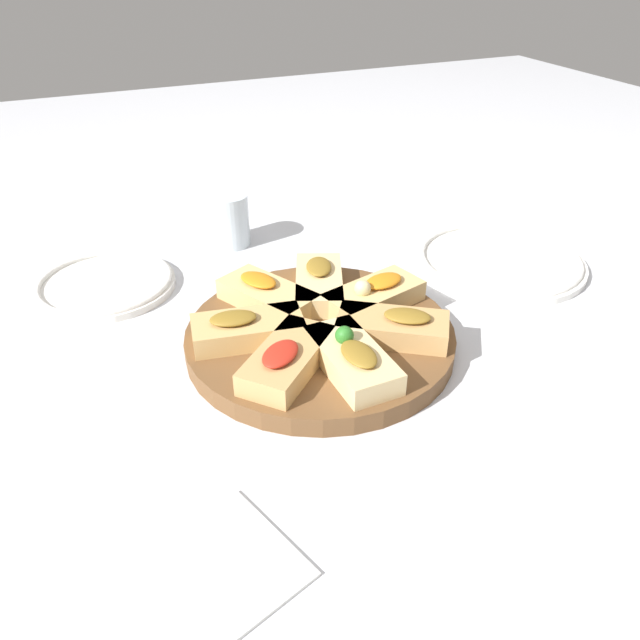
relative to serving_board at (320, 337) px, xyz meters
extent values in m
plane|color=silver|center=(0.00, 0.00, -0.01)|extent=(3.00, 3.00, 0.00)
cylinder|color=brown|center=(0.00, 0.00, 0.00)|extent=(0.33, 0.33, 0.02)
cube|color=tan|center=(-0.09, 0.02, 0.03)|extent=(0.14, 0.08, 0.03)
ellipsoid|color=olive|center=(-0.10, 0.02, 0.04)|extent=(0.06, 0.04, 0.01)
cube|color=tan|center=(-0.06, -0.06, 0.03)|extent=(0.14, 0.13, 0.03)
ellipsoid|color=red|center=(-0.08, -0.07, 0.04)|extent=(0.06, 0.06, 0.01)
cube|color=#E5C689|center=(0.00, -0.09, 0.03)|extent=(0.06, 0.13, 0.03)
ellipsoid|color=olive|center=(0.00, -0.10, 0.04)|extent=(0.03, 0.06, 0.01)
sphere|color=#2D7A28|center=(0.00, -0.07, 0.05)|extent=(0.02, 0.02, 0.02)
cube|color=tan|center=(0.07, -0.05, 0.03)|extent=(0.14, 0.12, 0.03)
ellipsoid|color=olive|center=(0.09, -0.06, 0.04)|extent=(0.06, 0.06, 0.01)
cube|color=#DBB775|center=(0.08, 0.02, 0.03)|extent=(0.14, 0.09, 0.03)
ellipsoid|color=orange|center=(0.10, 0.03, 0.04)|extent=(0.06, 0.05, 0.01)
sphere|color=beige|center=(0.07, 0.02, 0.05)|extent=(0.02, 0.02, 0.02)
cube|color=#E5C689|center=(0.03, 0.08, 0.03)|extent=(0.11, 0.14, 0.03)
ellipsoid|color=olive|center=(0.04, 0.10, 0.04)|extent=(0.05, 0.06, 0.01)
cube|color=#DBB775|center=(-0.04, 0.08, 0.03)|extent=(0.11, 0.14, 0.03)
ellipsoid|color=orange|center=(-0.05, 0.09, 0.04)|extent=(0.05, 0.06, 0.01)
cylinder|color=white|center=(-0.22, 0.25, -0.01)|extent=(0.20, 0.20, 0.01)
torus|color=white|center=(-0.22, 0.25, 0.00)|extent=(0.19, 0.19, 0.01)
cylinder|color=white|center=(0.34, 0.09, -0.01)|extent=(0.26, 0.26, 0.01)
torus|color=white|center=(0.34, 0.09, 0.00)|extent=(0.24, 0.24, 0.01)
cylinder|color=silver|center=(-0.02, 0.32, 0.03)|extent=(0.06, 0.06, 0.08)
cube|color=white|center=(-0.21, -0.26, -0.01)|extent=(0.17, 0.15, 0.01)
camera|label=1|loc=(-0.25, -0.58, 0.43)|focal=35.00mm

